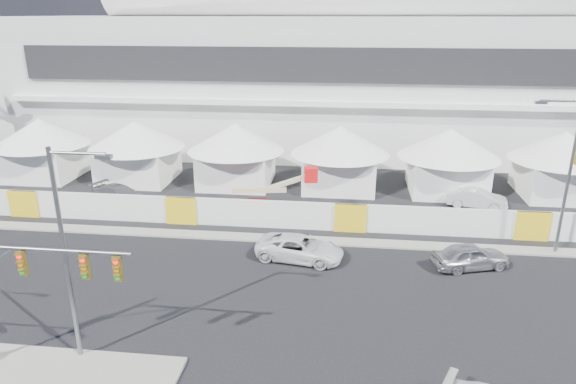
# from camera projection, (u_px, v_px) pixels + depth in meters

# --- Properties ---
(ground) EXTENTS (160.00, 160.00, 0.00)m
(ground) POSITION_uv_depth(u_px,v_px,m) (213.00, 355.00, 22.76)
(ground) COLOR black
(ground) RESTS_ON ground
(far_curb) EXTENTS (80.00, 1.20, 0.12)m
(far_curb) POSITION_uv_depth(u_px,v_px,m) (573.00, 253.00, 32.27)
(far_curb) COLOR gray
(far_curb) RESTS_ON ground
(stadium) EXTENTS (80.00, 24.80, 21.98)m
(stadium) POSITION_uv_depth(u_px,v_px,m) (378.00, 59.00, 57.60)
(stadium) COLOR silver
(stadium) RESTS_ON ground
(tent_row) EXTENTS (53.40, 8.40, 5.40)m
(tent_row) POSITION_uv_depth(u_px,v_px,m) (287.00, 150.00, 44.17)
(tent_row) COLOR white
(tent_row) RESTS_ON ground
(hoarding_fence) EXTENTS (70.00, 0.25, 2.00)m
(hoarding_fence) POSITION_uv_depth(u_px,v_px,m) (350.00, 218.00, 35.37)
(hoarding_fence) COLOR white
(hoarding_fence) RESTS_ON ground
(sedan_silver) EXTENTS (3.05, 4.81, 1.53)m
(sedan_silver) POSITION_uv_depth(u_px,v_px,m) (471.00, 256.00, 30.29)
(sedan_silver) COLOR #ADADB2
(sedan_silver) RESTS_ON ground
(pickup_curb) EXTENTS (3.30, 5.67, 1.48)m
(pickup_curb) POSITION_uv_depth(u_px,v_px,m) (300.00, 248.00, 31.38)
(pickup_curb) COLOR white
(pickup_curb) RESTS_ON ground
(lot_car_a) EXTENTS (2.53, 4.75, 1.49)m
(lot_car_a) POSITION_uv_depth(u_px,v_px,m) (477.00, 198.00, 39.79)
(lot_car_a) COLOR silver
(lot_car_a) RESTS_ON ground
(lot_car_c) EXTENTS (4.11, 5.58, 1.50)m
(lot_car_c) POSITION_uv_depth(u_px,v_px,m) (120.00, 195.00, 40.45)
(lot_car_c) COLOR #9B9B9F
(lot_car_c) RESTS_ON ground
(traffic_mast) EXTENTS (7.33, 0.61, 6.27)m
(traffic_mast) POSITION_uv_depth(u_px,v_px,m) (12.00, 292.00, 20.82)
(traffic_mast) COLOR slate
(traffic_mast) RESTS_ON median_island
(streetlight_median) EXTENTS (2.59, 0.26, 9.37)m
(streetlight_median) POSITION_uv_depth(u_px,v_px,m) (69.00, 243.00, 20.79)
(streetlight_median) COLOR slate
(streetlight_median) RESTS_ON median_island
(streetlight_curb) EXTENTS (2.90, 0.65, 9.80)m
(streetlight_curb) POSITION_uv_depth(u_px,v_px,m) (567.00, 167.00, 30.56)
(streetlight_curb) COLOR slate
(streetlight_curb) RESTS_ON ground
(boom_lift) EXTENTS (7.56, 2.22, 3.77)m
(boom_lift) POSITION_uv_depth(u_px,v_px,m) (252.00, 204.00, 37.80)
(boom_lift) COLOR red
(boom_lift) RESTS_ON ground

